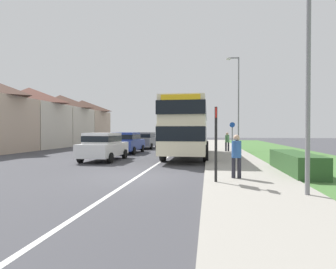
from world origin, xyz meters
TOP-DOWN VIEW (x-y plane):
  - ground_plane at (0.00, 0.00)m, footprint 120.00×120.00m
  - lane_marking_centre at (0.00, 8.00)m, footprint 0.14×60.00m
  - pavement_near_side at (4.20, 6.00)m, footprint 3.20×68.00m
  - grass_verge_seaward at (8.50, 6.00)m, footprint 6.00×68.00m
  - roadside_hedge at (6.30, 1.43)m, footprint 1.10×4.27m
  - double_decker_bus at (1.35, 8.06)m, footprint 2.80×9.82m
  - parked_car_white at (-3.51, 5.19)m, footprint 1.96×4.18m
  - parked_car_blue at (-3.71, 10.66)m, footprint 2.01×4.38m
  - parked_car_grey at (-3.56, 16.36)m, footprint 1.97×4.42m
  - pedestrian_at_stop at (3.74, -0.48)m, footprint 0.34×0.34m
  - pedestrian_walking_away at (4.28, 12.28)m, footprint 0.34×0.34m
  - bus_stop_sign at (3.00, -1.29)m, footprint 0.09×0.52m
  - cycle_route_sign at (4.73, 12.83)m, footprint 0.44×0.08m
  - street_lamp_near at (5.23, -2.77)m, footprint 1.14×0.20m
  - street_lamp_mid at (5.31, 14.43)m, footprint 1.14×0.20m
  - house_terrace_far_side at (-15.64, 18.24)m, footprint 6.51×23.70m

SIDE VIEW (x-z plane):
  - ground_plane at x=0.00m, z-range 0.00..0.00m
  - lane_marking_centre at x=0.00m, z-range 0.00..0.01m
  - grass_verge_seaward at x=8.50m, z-range 0.00..0.08m
  - pavement_near_side at x=4.20m, z-range 0.00..0.12m
  - roadside_hedge at x=6.30m, z-range 0.00..0.90m
  - parked_car_grey at x=-3.56m, z-range 0.08..1.73m
  - parked_car_blue at x=-3.71m, z-range 0.08..1.75m
  - parked_car_white at x=-3.51m, z-range 0.08..1.76m
  - pedestrian_at_stop at x=3.74m, z-range 0.14..1.81m
  - pedestrian_walking_away at x=4.28m, z-range 0.14..1.81m
  - cycle_route_sign at x=4.73m, z-range 0.17..2.69m
  - bus_stop_sign at x=3.00m, z-range 0.24..2.84m
  - double_decker_bus at x=1.35m, z-range 0.29..3.99m
  - house_terrace_far_side at x=-15.64m, z-range 0.00..6.28m
  - street_lamp_near at x=5.23m, z-range 0.54..7.32m
  - street_lamp_mid at x=5.31m, z-range 0.56..8.90m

